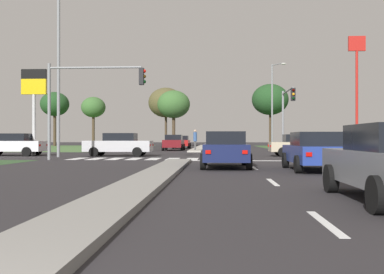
{
  "coord_description": "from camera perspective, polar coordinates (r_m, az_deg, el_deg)",
  "views": [
    {
      "loc": [
        1.91,
        -1.41,
        1.24
      ],
      "look_at": [
        0.05,
        33.07,
        1.33
      ],
      "focal_mm": 41.53,
      "sensor_mm": 36.0,
      "label": 1
    }
  ],
  "objects": [
    {
      "name": "ground_plane",
      "position": [
        31.5,
        -0.39,
        -2.4
      ],
      "size": [
        200.0,
        200.0,
        0.0
      ],
      "primitive_type": "plane",
      "color": "#282628"
    },
    {
      "name": "grass_verge_far_left",
      "position": [
        62.28,
        -23.03,
        -1.27
      ],
      "size": [
        35.0,
        35.0,
        0.01
      ],
      "primitive_type": "cube",
      "color": "#476B38",
      "rests_on": "ground"
    },
    {
      "name": "median_island_near",
      "position": [
        12.61,
        -5.65,
        -5.48
      ],
      "size": [
        1.2,
        22.0,
        0.14
      ],
      "primitive_type": "cube",
      "color": "gray",
      "rests_on": "ground"
    },
    {
      "name": "median_island_far",
      "position": [
        56.46,
        1.15,
        -1.33
      ],
      "size": [
        1.2,
        36.0,
        0.14
      ],
      "primitive_type": "cube",
      "color": "#ADA89E",
      "rests_on": "ground"
    },
    {
      "name": "lane_dash_near",
      "position": [
        6.86,
        16.74,
        -10.52
      ],
      "size": [
        0.14,
        2.0,
        0.01
      ],
      "primitive_type": "cube",
      "color": "silver",
      "rests_on": "ground"
    },
    {
      "name": "lane_dash_second",
      "position": [
        12.72,
        10.32,
        -5.72
      ],
      "size": [
        0.14,
        2.0,
        0.01
      ],
      "primitive_type": "cube",
      "color": "silver",
      "rests_on": "ground"
    },
    {
      "name": "lane_dash_third",
      "position": [
        18.67,
        7.99,
        -3.94
      ],
      "size": [
        0.14,
        2.0,
        0.01
      ],
      "primitive_type": "cube",
      "color": "silver",
      "rests_on": "ground"
    },
    {
      "name": "lane_dash_fourth",
      "position": [
        24.64,
        6.8,
        -3.02
      ],
      "size": [
        0.14,
        2.0,
        0.01
      ],
      "primitive_type": "cube",
      "color": "silver",
      "rests_on": "ground"
    },
    {
      "name": "lane_dash_fifth",
      "position": [
        30.63,
        6.07,
        -2.46
      ],
      "size": [
        0.14,
        2.0,
        0.01
      ],
      "primitive_type": "cube",
      "color": "silver",
      "rests_on": "ground"
    },
    {
      "name": "edge_line_right",
      "position": [
        14.35,
        23.32,
        -5.08
      ],
      "size": [
        0.14,
        24.0,
        0.01
      ],
      "primitive_type": "cube",
      "color": "silver",
      "rests_on": "ground"
    },
    {
      "name": "stop_bar_near",
      "position": [
        24.52,
        7.52,
        -3.03
      ],
      "size": [
        6.4,
        0.5,
        0.01
      ],
      "primitive_type": "cube",
      "color": "silver",
      "rests_on": "ground"
    },
    {
      "name": "crosswalk_bar_near",
      "position": [
        27.53,
        -14.5,
        -2.71
      ],
      "size": [
        0.7,
        2.8,
        0.01
      ],
      "primitive_type": "cube",
      "color": "silver",
      "rests_on": "ground"
    },
    {
      "name": "crosswalk_bar_second",
      "position": [
        27.2,
        -12.19,
        -2.75
      ],
      "size": [
        0.7,
        2.8,
        0.01
      ],
      "primitive_type": "cube",
      "color": "silver",
      "rests_on": "ground"
    },
    {
      "name": "crosswalk_bar_third",
      "position": [
        26.92,
        -9.82,
        -2.77
      ],
      "size": [
        0.7,
        2.8,
        0.01
      ],
      "primitive_type": "cube",
      "color": "silver",
      "rests_on": "ground"
    },
    {
      "name": "crosswalk_bar_fourth",
      "position": [
        26.69,
        -7.41,
        -2.8
      ],
      "size": [
        0.7,
        2.8,
        0.01
      ],
      "primitive_type": "cube",
      "color": "silver",
      "rests_on": "ground"
    },
    {
      "name": "crosswalk_bar_fifth",
      "position": [
        26.5,
        -4.96,
        -2.82
      ],
      "size": [
        0.7,
        2.8,
        0.01
      ],
      "primitive_type": "cube",
      "color": "silver",
      "rests_on": "ground"
    },
    {
      "name": "crosswalk_bar_sixth",
      "position": [
        26.37,
        -2.48,
        -2.83
      ],
      "size": [
        0.7,
        2.8,
        0.01
      ],
      "primitive_type": "cube",
      "color": "silver",
      "rests_on": "ground"
    },
    {
      "name": "crosswalk_bar_seventh",
      "position": [
        26.28,
        0.01,
        -2.84
      ],
      "size": [
        0.7,
        2.8,
        0.01
      ],
      "primitive_type": "cube",
      "color": "silver",
      "rests_on": "ground"
    },
    {
      "name": "crosswalk_bar_eighth",
      "position": [
        26.24,
        2.53,
        -2.84
      ],
      "size": [
        0.7,
        2.8,
        0.01
      ],
      "primitive_type": "cube",
      "color": "silver",
      "rests_on": "ground"
    },
    {
      "name": "car_maroon_near",
      "position": [
        44.95,
        -2.36,
        -0.7
      ],
      "size": [
        2.07,
        4.47,
        1.58
      ],
      "rotation": [
        0.0,
        0.0,
        3.14
      ],
      "color": "maroon",
      "rests_on": "ground"
    },
    {
      "name": "car_blue_second",
      "position": [
        17.61,
        15.42,
        -1.72
      ],
      "size": [
        1.95,
        4.52,
        1.47
      ],
      "color": "navy",
      "rests_on": "ground"
    },
    {
      "name": "car_silver_third",
      "position": [
        30.91,
        -9.39,
        -0.94
      ],
      "size": [
        4.62,
        1.99,
        1.58
      ],
      "rotation": [
        0.0,
        0.0,
        1.57
      ],
      "color": "#B7B7BC",
      "rests_on": "ground"
    },
    {
      "name": "car_beige_fifth",
      "position": [
        31.19,
        13.71,
        -1.01
      ],
      "size": [
        4.24,
        2.05,
        1.5
      ],
      "rotation": [
        0.0,
        0.0,
        -1.57
      ],
      "color": "#BCAD8E",
      "rests_on": "ground"
    },
    {
      "name": "car_navy_sixth",
      "position": [
        18.8,
        4.29,
        -1.56
      ],
      "size": [
        2.01,
        4.64,
        1.51
      ],
      "color": "#161E47",
      "rests_on": "ground"
    },
    {
      "name": "car_red_seventh",
      "position": [
        53.2,
        -1.34,
        -0.64
      ],
      "size": [
        2.04,
        4.48,
        1.53
      ],
      "rotation": [
        0.0,
        0.0,
        3.14
      ],
      "color": "#A31919",
      "rests_on": "ground"
    },
    {
      "name": "car_white_eighth",
      "position": [
        33.61,
        -22.05,
        -0.89
      ],
      "size": [
        4.53,
        1.99,
        1.56
      ],
      "rotation": [
        0.0,
        0.0,
        1.57
      ],
      "color": "silver",
      "rests_on": "ground"
    },
    {
      "name": "traffic_signal_far_right",
      "position": [
        36.53,
        12.07,
        3.66
      ],
      "size": [
        0.32,
        5.31,
        5.24
      ],
      "color": "gray",
      "rests_on": "ground"
    },
    {
      "name": "traffic_signal_near_left",
      "position": [
        26.02,
        -13.51,
        5.62
      ],
      "size": [
        5.66,
        0.32,
        5.5
      ],
      "color": "gray",
      "rests_on": "ground"
    },
    {
      "name": "street_lamp_second",
      "position": [
        30.8,
        -17.04,
        8.82
      ],
      "size": [
        2.25,
        0.44,
        10.98
      ],
      "color": "gray",
      "rests_on": "ground"
    },
    {
      "name": "street_lamp_third",
      "position": [
        52.15,
        10.38,
        4.47
      ],
      "size": [
        1.48,
        1.85,
        9.77
      ],
      "color": "gray",
      "rests_on": "ground"
    },
    {
      "name": "pedestrian_at_median",
      "position": [
        40.75,
        0.41,
        -0.07
      ],
      "size": [
        0.34,
        0.34,
        1.89
      ],
      "rotation": [
        0.0,
        0.0,
        6.02
      ],
      "color": "#4C4C4C",
      "rests_on": "median_island_far"
    },
    {
      "name": "fastfood_pole_sign",
      "position": [
        51.6,
        20.4,
        8.38
      ],
      "size": [
        1.8,
        0.4,
        12.25
      ],
      "color": "red",
      "rests_on": "ground"
    },
    {
      "name": "fuel_price_totem",
      "position": [
        33.79,
        -19.63,
        5.42
      ],
      "size": [
        1.8,
        0.24,
        6.17
      ],
      "color": "silver",
      "rests_on": "ground"
    },
    {
      "name": "treeline_near",
      "position": [
        73.13,
        -17.22,
        4.03
      ],
      "size": [
        4.46,
        4.46,
        8.5
      ],
      "color": "#423323",
      "rests_on": "ground"
    },
    {
      "name": "treeline_second",
      "position": [
        67.74,
        -12.55,
        3.7
      ],
      "size": [
        3.59,
        3.59,
        7.38
      ],
      "color": "#423323",
      "rests_on": "ground"
    },
    {
      "name": "treeline_third",
      "position": [
        67.56,
        -3.37,
        4.42
      ],
      "size": [
        5.31,
        5.31,
        8.89
      ],
      "color": "#423323",
      "rests_on": "ground"
    },
    {
      "name": "treeline_fourth",
      "position": [
        65.1,
        -2.37,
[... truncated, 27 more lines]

